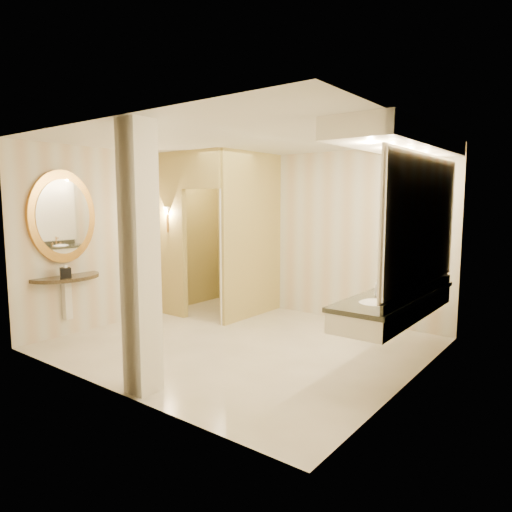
% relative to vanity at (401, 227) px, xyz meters
% --- Properties ---
extents(floor, '(4.50, 4.50, 0.00)m').
position_rel_vanity_xyz_m(floor, '(-1.98, -0.40, -1.63)').
color(floor, silver).
rests_on(floor, ground).
extents(ceiling, '(4.50, 4.50, 0.00)m').
position_rel_vanity_xyz_m(ceiling, '(-1.98, -0.40, 1.07)').
color(ceiling, silver).
rests_on(ceiling, wall_back).
extents(wall_back, '(4.50, 0.02, 2.70)m').
position_rel_vanity_xyz_m(wall_back, '(-1.98, 1.60, -0.28)').
color(wall_back, beige).
rests_on(wall_back, floor).
extents(wall_front, '(4.50, 0.02, 2.70)m').
position_rel_vanity_xyz_m(wall_front, '(-1.98, -2.40, -0.28)').
color(wall_front, beige).
rests_on(wall_front, floor).
extents(wall_left, '(0.02, 4.00, 2.70)m').
position_rel_vanity_xyz_m(wall_left, '(-4.23, -0.40, -0.28)').
color(wall_left, beige).
rests_on(wall_left, floor).
extents(wall_right, '(0.02, 4.00, 2.70)m').
position_rel_vanity_xyz_m(wall_right, '(0.27, -0.40, -0.28)').
color(wall_right, beige).
rests_on(wall_right, floor).
extents(toilet_closet, '(1.50, 1.55, 2.70)m').
position_rel_vanity_xyz_m(toilet_closet, '(-3.11, 0.57, -0.24)').
color(toilet_closet, tan).
rests_on(toilet_closet, floor).
extents(wall_sconce, '(0.14, 0.14, 0.42)m').
position_rel_vanity_xyz_m(wall_sconce, '(-3.90, 0.03, 0.10)').
color(wall_sconce, '#B8803B').
rests_on(wall_sconce, toilet_closet).
extents(vanity, '(0.75, 2.44, 2.09)m').
position_rel_vanity_xyz_m(vanity, '(0.00, 0.00, 0.00)').
color(vanity, white).
rests_on(vanity, floor).
extents(console_shelf, '(0.99, 0.99, 1.94)m').
position_rel_vanity_xyz_m(console_shelf, '(-4.19, -1.64, -0.28)').
color(console_shelf, black).
rests_on(console_shelf, floor).
extents(pillar, '(0.29, 0.29, 2.70)m').
position_rel_vanity_xyz_m(pillar, '(-1.80, -2.20, -0.28)').
color(pillar, white).
rests_on(pillar, floor).
extents(tissue_box, '(0.17, 0.17, 0.13)m').
position_rel_vanity_xyz_m(tissue_box, '(-4.01, -1.73, -0.69)').
color(tissue_box, black).
rests_on(tissue_box, console_shelf).
extents(toilet, '(0.66, 0.86, 0.77)m').
position_rel_vanity_xyz_m(toilet, '(-3.08, 1.10, -1.24)').
color(toilet, white).
rests_on(toilet, floor).
extents(soap_bottle_a, '(0.08, 0.09, 0.15)m').
position_rel_vanity_xyz_m(soap_bottle_a, '(-0.12, -0.23, -0.68)').
color(soap_bottle_a, beige).
rests_on(soap_bottle_a, vanity).
extents(soap_bottle_b, '(0.13, 0.13, 0.13)m').
position_rel_vanity_xyz_m(soap_bottle_b, '(-0.05, -0.40, -0.69)').
color(soap_bottle_b, silver).
rests_on(soap_bottle_b, vanity).
extents(soap_bottle_c, '(0.09, 0.09, 0.20)m').
position_rel_vanity_xyz_m(soap_bottle_c, '(-0.13, -0.29, -0.65)').
color(soap_bottle_c, '#C6B28C').
rests_on(soap_bottle_c, vanity).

